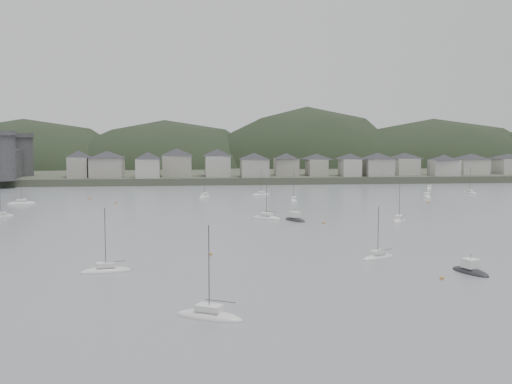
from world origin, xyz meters
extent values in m
plane|color=slate|center=(0.00, 0.00, 0.00)|extent=(900.00, 900.00, 0.00)
cube|color=#383D2D|center=(0.00, 295.00, 1.50)|extent=(900.00, 250.00, 3.00)
ellipsoid|color=black|center=(-110.87, 271.94, -10.14)|extent=(138.98, 92.48, 81.13)
ellipsoid|color=black|center=(-32.30, 272.87, -9.97)|extent=(132.08, 90.41, 79.74)
ellipsoid|color=black|center=(50.65, 272.93, -12.68)|extent=(133.88, 88.37, 101.41)
ellipsoid|color=black|center=(125.95, 267.91, -10.32)|extent=(165.81, 81.78, 82.55)
cylinder|color=#333335|center=(-92.00, 166.00, 12.00)|extent=(10.00, 10.00, 18.00)
cylinder|color=#333335|center=(-92.00, 194.00, 11.50)|extent=(10.00, 10.00, 17.00)
cube|color=#333335|center=(-92.00, 180.00, 9.00)|extent=(3.50, 30.00, 12.00)
cube|color=gray|center=(-65.00, 181.96, 7.29)|extent=(8.34, 12.91, 8.59)
pyramid|color=#26252A|center=(-65.00, 181.96, 13.09)|extent=(15.78, 15.78, 3.01)
cube|color=gray|center=(-53.32, 181.32, 7.18)|extent=(13.68, 13.35, 8.36)
pyramid|color=#26252A|center=(-53.32, 181.32, 12.82)|extent=(20.07, 20.07, 2.93)
cube|color=#A9A89F|center=(-35.57, 176.02, 7.04)|extent=(9.78, 10.20, 8.08)
pyramid|color=#26252A|center=(-35.57, 176.02, 12.49)|extent=(14.83, 14.83, 2.83)
cube|color=gray|center=(-23.51, 185.65, 7.55)|extent=(12.59, 13.33, 9.09)
pyramid|color=#26252A|center=(-23.51, 185.65, 13.68)|extent=(19.24, 19.24, 3.18)
cube|color=#A9A89F|center=(-5.75, 184.10, 7.43)|extent=(10.74, 12.17, 8.87)
pyramid|color=#26252A|center=(-5.75, 184.10, 13.42)|extent=(17.01, 17.01, 3.10)
cube|color=gray|center=(9.92, 177.53, 6.85)|extent=(11.63, 12.09, 7.69)
pyramid|color=#26252A|center=(9.92, 177.53, 12.04)|extent=(17.61, 17.61, 2.69)
cube|color=gray|center=(25.25, 186.19, 6.72)|extent=(10.37, 9.35, 7.44)
pyramid|color=#26252A|center=(25.25, 186.19, 11.74)|extent=(14.65, 14.65, 2.60)
cube|color=gray|center=(38.63, 183.79, 6.61)|extent=(8.24, 12.20, 7.22)
pyramid|color=#26252A|center=(38.63, 183.79, 11.48)|extent=(15.17, 15.17, 2.53)
cube|color=#A9A89F|center=(52.50, 178.55, 6.73)|extent=(8.06, 10.91, 7.46)
pyramid|color=#26252A|center=(52.50, 178.55, 11.77)|extent=(14.08, 14.08, 2.61)
cube|color=gray|center=(64.81, 177.06, 6.83)|extent=(11.73, 11.78, 7.66)
pyramid|color=#26252A|center=(64.81, 177.06, 12.00)|extent=(17.46, 17.46, 2.68)
cube|color=#A9A89F|center=(80.64, 186.91, 6.67)|extent=(10.19, 13.02, 7.33)
pyramid|color=#26252A|center=(80.64, 186.91, 11.62)|extent=(17.23, 17.23, 2.57)
cube|color=#A9A89F|center=(95.55, 178.06, 6.44)|extent=(11.70, 9.81, 6.88)
pyramid|color=#26252A|center=(95.55, 178.06, 11.08)|extent=(15.97, 15.97, 2.41)
cube|color=#A9A89F|center=(112.40, 186.91, 6.50)|extent=(12.83, 12.48, 7.00)
pyramid|color=#26252A|center=(112.40, 186.91, 11.22)|extent=(18.79, 18.79, 2.45)
cube|color=#A9A89F|center=(130.73, 187.42, 6.48)|extent=(11.07, 13.50, 6.97)
pyramid|color=#26252A|center=(130.73, 187.42, 11.19)|extent=(18.25, 18.25, 2.44)
ellipsoid|color=silver|center=(15.49, 106.48, 0.05)|extent=(3.61, 7.57, 1.45)
cube|color=silver|center=(15.49, 106.48, 1.08)|extent=(2.03, 2.79, 0.70)
cylinder|color=#3F3F42|center=(15.49, 106.48, 4.74)|extent=(0.12, 0.12, 9.08)
cylinder|color=#3F3F42|center=(15.25, 107.77, 1.63)|extent=(0.69, 3.23, 0.10)
ellipsoid|color=silver|center=(33.97, 57.70, 0.05)|extent=(6.30, 8.02, 1.58)
cube|color=silver|center=(33.97, 57.70, 1.14)|extent=(2.93, 3.26, 0.70)
cylinder|color=#3F3F42|center=(33.97, 57.70, 5.12)|extent=(0.12, 0.12, 9.85)
cylinder|color=#3F3F42|center=(34.72, 56.50, 1.69)|extent=(1.96, 3.06, 0.10)
ellipsoid|color=silver|center=(-69.64, 106.71, 0.05)|extent=(8.89, 4.68, 1.70)
cube|color=silver|center=(-69.64, 106.71, 1.20)|extent=(3.33, 2.53, 0.70)
cylinder|color=#3F3F42|center=(-69.64, 106.71, 5.50)|extent=(0.12, 0.12, 10.61)
cylinder|color=#3F3F42|center=(-71.12, 107.08, 1.75)|extent=(3.73, 1.02, 0.10)
ellipsoid|color=silver|center=(-12.91, 121.87, 0.05)|extent=(5.36, 7.91, 1.52)
cube|color=silver|center=(-12.91, 121.87, 1.11)|extent=(2.62, 3.11, 0.70)
cylinder|color=#3F3F42|center=(-12.91, 121.87, 4.94)|extent=(0.12, 0.12, 9.48)
cylinder|color=#3F3F42|center=(-13.47, 123.11, 1.66)|extent=(1.51, 3.15, 0.10)
ellipsoid|color=silver|center=(1.67, 65.49, 0.05)|extent=(8.20, 7.02, 1.65)
cube|color=silver|center=(1.67, 65.49, 1.17)|extent=(3.40, 3.17, 0.70)
cylinder|color=#3F3F42|center=(1.67, 65.49, 5.35)|extent=(0.12, 0.12, 10.31)
cylinder|color=#3F3F42|center=(2.87, 66.37, 1.72)|extent=(3.04, 2.29, 0.10)
ellipsoid|color=silver|center=(-30.78, 6.90, 0.05)|extent=(8.34, 4.13, 1.60)
cube|color=silver|center=(-30.78, 6.90, 1.15)|extent=(3.09, 2.29, 0.70)
cylinder|color=#3F3F42|center=(-30.78, 6.90, 5.19)|extent=(0.12, 0.12, 9.98)
cylinder|color=#3F3F42|center=(-29.37, 6.61, 1.70)|extent=(3.54, 0.83, 0.10)
ellipsoid|color=silver|center=(63.08, 114.69, 0.05)|extent=(4.46, 8.98, 1.72)
cube|color=silver|center=(63.08, 114.69, 1.21)|extent=(2.47, 3.33, 0.70)
cylinder|color=#3F3F42|center=(63.08, 114.69, 5.58)|extent=(0.12, 0.12, 10.75)
cylinder|color=#3F3F42|center=(62.76, 116.20, 1.76)|extent=(0.89, 3.81, 0.10)
ellipsoid|color=silver|center=(75.88, 145.35, 0.05)|extent=(5.40, 7.82, 1.50)
cube|color=silver|center=(75.88, 145.35, 1.10)|extent=(2.62, 3.09, 0.70)
cylinder|color=#3F3F42|center=(75.88, 145.35, 4.90)|extent=(0.12, 0.12, 9.39)
cylinder|color=#3F3F42|center=(75.30, 146.58, 1.65)|extent=(1.54, 3.10, 0.10)
ellipsoid|color=silver|center=(83.88, 126.16, 0.05)|extent=(3.87, 7.75, 1.48)
cube|color=silver|center=(83.88, 126.16, 1.09)|extent=(2.14, 2.88, 0.70)
cylinder|color=#3F3F42|center=(83.88, 126.16, 4.84)|extent=(0.12, 0.12, 9.27)
cylinder|color=#3F3F42|center=(83.60, 124.85, 1.64)|extent=(0.80, 3.29, 0.10)
ellipsoid|color=silver|center=(14.91, 13.03, 0.05)|extent=(7.29, 5.40, 1.42)
cube|color=silver|center=(14.91, 13.03, 1.06)|extent=(2.92, 2.56, 0.70)
cylinder|color=#3F3F42|center=(14.91, 13.03, 4.62)|extent=(0.12, 0.12, 8.85)
cylinder|color=#3F3F42|center=(16.03, 12.42, 1.61)|extent=(2.84, 1.62, 0.10)
ellipsoid|color=silver|center=(-66.81, 75.87, 0.05)|extent=(7.06, 6.11, 1.43)
cube|color=silver|center=(-66.81, 75.87, 1.06)|extent=(2.94, 2.75, 0.70)
cylinder|color=#3F3F42|center=(-66.81, 75.87, 4.66)|extent=(0.12, 0.12, 8.91)
cylinder|color=#3F3F42|center=(-65.78, 75.10, 1.61)|extent=(2.62, 2.01, 0.10)
ellipsoid|color=silver|center=(7.20, 126.81, 0.05)|extent=(7.81, 5.53, 1.51)
cube|color=silver|center=(7.20, 126.81, 1.10)|extent=(3.10, 2.66, 0.70)
cylinder|color=#3F3F42|center=(7.20, 126.81, 4.91)|extent=(0.12, 0.12, 9.41)
cylinder|color=#3F3F42|center=(5.99, 127.42, 1.65)|extent=(3.07, 1.61, 0.10)
ellipsoid|color=silver|center=(-15.33, -19.33, 0.05)|extent=(8.96, 6.57, 1.74)
cube|color=silver|center=(-15.33, -19.33, 1.22)|extent=(3.58, 3.13, 0.70)
cylinder|color=#3F3F42|center=(-15.33, -19.33, 5.63)|extent=(0.12, 0.12, 10.86)
cylinder|color=#3F3F42|center=(-13.96, -18.59, 1.77)|extent=(3.49, 1.94, 0.10)
ellipsoid|color=black|center=(25.89, 0.36, 0.05)|extent=(4.89, 7.90, 1.64)
cube|color=silver|center=(25.89, 0.36, 1.52)|extent=(2.68, 2.77, 1.40)
cylinder|color=#3F3F42|center=(25.89, 0.36, 2.42)|extent=(0.10, 0.10, 1.20)
ellipsoid|color=black|center=(8.37, 61.38, 0.05)|extent=(5.81, 8.11, 1.69)
cube|color=silver|center=(8.37, 61.38, 1.54)|extent=(2.93, 3.01, 1.40)
cylinder|color=#3F3F42|center=(8.37, 61.38, 2.44)|extent=(0.10, 0.10, 1.20)
sphere|color=#B87C3D|center=(-14.03, 19.17, 0.15)|extent=(0.70, 0.70, 0.70)
sphere|color=#B87C3D|center=(-50.91, 118.94, 0.15)|extent=(0.70, 0.70, 0.70)
sphere|color=#B87C3D|center=(19.82, -3.22, 0.15)|extent=(0.70, 0.70, 0.70)
sphere|color=#B87C3D|center=(56.52, 96.41, 0.15)|extent=(0.70, 0.70, 0.70)
sphere|color=#B87C3D|center=(-40.80, 104.87, 0.15)|extent=(0.70, 0.70, 0.70)
sphere|color=#B87C3D|center=(14.49, 55.74, 0.15)|extent=(0.70, 0.70, 0.70)
camera|label=1|loc=(-17.26, -91.38, 21.62)|focal=43.82mm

